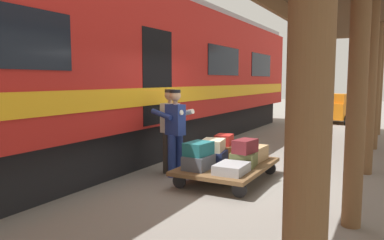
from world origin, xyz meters
TOP-DOWN VIEW (x-y plane):
  - ground_plane at (0.00, 0.00)m, footprint 60.00×60.00m
  - train_car at (3.33, 0.00)m, footprint 3.02×20.15m
  - luggage_cart at (0.10, 0.29)m, footprint 1.40×2.11m
  - suitcase_olive_duffel at (-0.22, 0.29)m, footprint 0.48×0.53m
  - suitcase_brown_leather at (0.41, -0.29)m, footprint 0.58×0.65m
  - suitcase_gray_aluminum at (-0.22, 0.87)m, footprint 0.49×0.63m
  - suitcase_tan_vintage at (-0.22, -0.29)m, footprint 0.41×0.62m
  - suitcase_navy_fabric at (0.41, 0.29)m, footprint 0.56×0.54m
  - suitcase_slate_roller at (0.41, 0.87)m, footprint 0.41×0.57m
  - suitcase_cream_canvas at (0.41, 0.28)m, footprint 0.49×0.58m
  - suitcase_maroon_trunk at (-0.25, 0.30)m, footprint 0.36×0.52m
  - suitcase_teal_softside at (0.42, 0.85)m, footprint 0.41×0.54m
  - suitcase_red_plastic at (0.43, -0.29)m, footprint 0.37×0.45m
  - porter_in_overalls at (1.17, 0.44)m, footprint 0.72×0.53m
  - porter_by_door at (1.37, 0.25)m, footprint 0.72×0.53m
  - baggage_tug at (-0.47, -10.65)m, footprint 1.44×1.90m

SIDE VIEW (x-z plane):
  - ground_plane at x=0.00m, z-range 0.00..0.00m
  - luggage_cart at x=0.10m, z-range 0.11..0.43m
  - suitcase_gray_aluminum at x=-0.22m, z-range 0.32..0.48m
  - suitcase_navy_fabric at x=0.41m, z-range 0.32..0.54m
  - suitcase_slate_roller at x=0.41m, z-range 0.32..0.56m
  - suitcase_brown_leather at x=0.41m, z-range 0.32..0.57m
  - suitcase_olive_duffel at x=-0.22m, z-range 0.32..0.57m
  - suitcase_tan_vintage at x=-0.22m, z-range 0.32..0.59m
  - baggage_tug at x=-0.47m, z-range -0.02..1.28m
  - suitcase_cream_canvas at x=0.41m, z-range 0.54..0.76m
  - suitcase_red_plastic at x=0.43m, z-range 0.57..0.78m
  - suitcase_teal_softside at x=0.42m, z-range 0.56..0.79m
  - suitcase_maroon_trunk at x=-0.25m, z-range 0.57..0.81m
  - porter_in_overalls at x=1.17m, z-range 0.07..1.78m
  - porter_by_door at x=1.37m, z-range 0.07..1.78m
  - train_car at x=3.33m, z-range 0.06..4.06m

